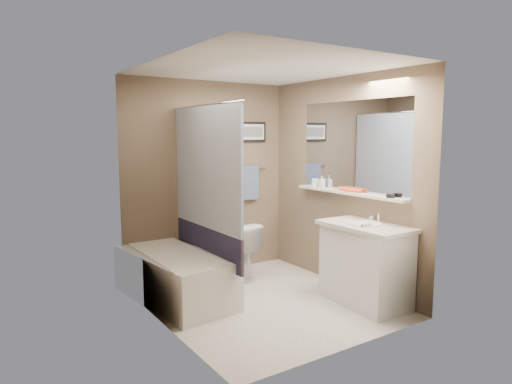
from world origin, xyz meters
TOP-DOWN VIEW (x-y plane):
  - ground at (0.00, 0.00)m, footprint 2.50×2.50m
  - ceiling at (0.00, 0.00)m, footprint 2.20×2.50m
  - wall_back at (0.00, 1.23)m, footprint 2.20×0.04m
  - wall_front at (0.00, -1.23)m, footprint 2.20×0.04m
  - wall_left at (-1.08, 0.00)m, footprint 0.04×2.50m
  - wall_right at (1.08, 0.00)m, footprint 0.04×2.50m
  - tile_surround at (-1.09, 0.50)m, footprint 0.02×1.55m
  - curtain_rod at (-0.40, 0.50)m, footprint 0.02×1.55m
  - curtain_upper at (-0.40, 0.50)m, footprint 0.03×1.45m
  - curtain_lower at (-0.40, 0.50)m, footprint 0.03×1.45m
  - mirror at (1.09, -0.15)m, footprint 0.02×1.60m
  - shelf at (1.04, -0.15)m, footprint 0.12×1.60m
  - towel_bar at (0.55, 1.22)m, footprint 0.60×0.02m
  - towel at (0.55, 1.20)m, footprint 0.34×0.05m
  - art_frame at (0.55, 1.23)m, footprint 0.62×0.02m
  - art_mat at (0.55, 1.22)m, footprint 0.56×0.00m
  - art_image at (0.55, 1.22)m, footprint 0.50×0.00m
  - door at (0.55, -1.24)m, footprint 0.80×0.02m
  - door_handle at (0.22, -1.19)m, footprint 0.10×0.02m
  - bathtub at (-0.75, 0.59)m, footprint 0.87×1.57m
  - tub_rim at (-0.75, 0.59)m, footprint 0.56×1.36m
  - toilet at (0.14, 0.87)m, footprint 0.53×0.74m
  - vanity at (0.85, -0.61)m, footprint 0.56×0.93m
  - countertop at (0.84, -0.61)m, footprint 0.54×0.96m
  - sink_basin at (0.83, -0.61)m, footprint 0.34×0.34m
  - faucet_spout at (1.03, -0.61)m, footprint 0.02×0.02m
  - faucet_knob at (1.03, -0.51)m, footprint 0.05×0.05m
  - candle_bowl_near at (1.04, -0.75)m, footprint 0.09×0.09m
  - hair_brush_front at (1.04, -0.23)m, footprint 0.07×0.22m
  - hair_brush_back at (1.04, -0.11)m, footprint 0.06×0.22m
  - pink_comb at (1.04, 0.01)m, footprint 0.05×0.16m
  - glass_jar at (1.04, 0.41)m, footprint 0.08×0.08m
  - soap_bottle at (1.04, 0.29)m, footprint 0.07×0.07m

SIDE VIEW (x-z plane):
  - ground at x=0.00m, z-range 0.00..0.00m
  - bathtub at x=-0.75m, z-range 0.00..0.50m
  - toilet at x=0.14m, z-range 0.00..0.69m
  - vanity at x=0.85m, z-range 0.00..0.80m
  - tub_rim at x=-0.75m, z-range 0.49..0.51m
  - curtain_lower at x=-0.40m, z-range 0.40..0.76m
  - countertop at x=0.84m, z-range 0.80..0.84m
  - sink_basin at x=0.83m, z-range 0.84..0.86m
  - faucet_knob at x=1.03m, z-range 0.84..0.90m
  - faucet_spout at x=1.03m, z-range 0.84..0.94m
  - tile_surround at x=-1.09m, z-range 0.00..2.00m
  - door at x=0.55m, z-range 0.00..2.00m
  - door_handle at x=0.22m, z-range 0.99..1.01m
  - shelf at x=1.04m, z-range 1.09..1.11m
  - pink_comb at x=1.04m, z-range 1.11..1.12m
  - towel at x=0.55m, z-range 0.90..1.34m
  - candle_bowl_near at x=1.04m, z-range 1.11..1.16m
  - hair_brush_front at x=1.04m, z-range 1.12..1.16m
  - hair_brush_back at x=1.04m, z-range 1.12..1.16m
  - glass_jar at x=1.04m, z-range 1.11..1.22m
  - soap_bottle at x=1.04m, z-range 1.11..1.26m
  - wall_back at x=0.00m, z-range 0.00..2.40m
  - wall_front at x=0.00m, z-range 0.00..2.40m
  - wall_left at x=-1.08m, z-range 0.00..2.40m
  - wall_right at x=1.08m, z-range 0.00..2.40m
  - towel_bar at x=0.55m, z-range 1.29..1.31m
  - curtain_upper at x=-0.40m, z-range 0.76..2.04m
  - mirror at x=1.09m, z-range 1.12..2.12m
  - art_frame at x=0.55m, z-range 1.65..1.91m
  - art_mat at x=0.55m, z-range 1.68..1.88m
  - art_image at x=0.55m, z-range 1.72..1.84m
  - curtain_rod at x=-0.40m, z-range 2.04..2.06m
  - ceiling at x=0.00m, z-range 2.36..2.40m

